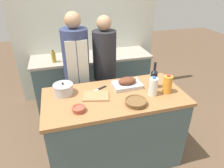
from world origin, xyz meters
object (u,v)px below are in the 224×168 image
at_px(milk_jug, 153,87).
at_px(condiment_bottle_tall, 101,53).
at_px(mixing_bowl, 79,109).
at_px(wine_glass_left, 154,72).
at_px(knife_chef, 97,90).
at_px(wine_bottle_green, 154,78).
at_px(cutting_board, 96,96).
at_px(stock_pot, 63,89).
at_px(condiment_bottle_short, 54,57).
at_px(person_cook_guest, 105,69).
at_px(juice_jug, 167,84).
at_px(wicker_basket, 136,102).
at_px(person_cook_aproned, 77,71).
at_px(roasting_pan, 127,83).

relative_size(milk_jug, condiment_bottle_tall, 1.22).
distance_m(mixing_bowl, wine_glass_left, 1.08).
distance_m(mixing_bowl, knife_chef, 0.42).
xyz_separation_m(mixing_bowl, wine_bottle_green, (0.88, 0.23, 0.09)).
xyz_separation_m(cutting_board, stock_pot, (-0.33, 0.16, 0.05)).
distance_m(wine_glass_left, condiment_bottle_short, 1.56).
distance_m(knife_chef, person_cook_guest, 0.61).
relative_size(stock_pot, juice_jug, 0.99).
height_order(wicker_basket, person_cook_aproned, person_cook_aproned).
xyz_separation_m(mixing_bowl, person_cook_guest, (0.48, 0.90, -0.04)).
xyz_separation_m(wicker_basket, wine_glass_left, (0.42, 0.47, 0.06)).
bearing_deg(person_cook_aproned, juice_jug, -41.88).
bearing_deg(knife_chef, condiment_bottle_short, 111.73).
xyz_separation_m(wicker_basket, milk_jug, (0.24, 0.12, 0.07)).
xyz_separation_m(condiment_bottle_tall, person_cook_aproned, (-0.45, -0.56, -0.02)).
bearing_deg(condiment_bottle_tall, milk_jug, -78.70).
bearing_deg(condiment_bottle_short, knife_chef, -68.27).
bearing_deg(wine_bottle_green, roasting_pan, 160.95).
relative_size(roasting_pan, condiment_bottle_tall, 1.90).
bearing_deg(condiment_bottle_short, wine_bottle_green, -48.38).
height_order(wicker_basket, condiment_bottle_tall, condiment_bottle_tall).
relative_size(cutting_board, condiment_bottle_short, 1.60).
bearing_deg(mixing_bowl, stock_pot, 107.62).
bearing_deg(milk_jug, cutting_board, 168.44).
xyz_separation_m(stock_pot, wine_bottle_green, (1.00, -0.13, 0.06)).
bearing_deg(juice_jug, roasting_pan, 147.87).
height_order(wine_bottle_green, knife_chef, wine_bottle_green).
distance_m(stock_pot, wine_glass_left, 1.10).
distance_m(condiment_bottle_short, person_cook_aproned, 0.65).
relative_size(roasting_pan, person_cook_guest, 0.20).
bearing_deg(wine_glass_left, wicker_basket, -131.73).
distance_m(roasting_pan, juice_jug, 0.45).
height_order(cutting_board, stock_pot, stock_pot).
bearing_deg(person_cook_aproned, wine_glass_left, -26.74).
relative_size(mixing_bowl, condiment_bottle_short, 0.68).
bearing_deg(milk_jug, wicker_basket, -153.04).
height_order(roasting_pan, milk_jug, milk_jug).
distance_m(wine_bottle_green, person_cook_aproned, 1.02).
distance_m(cutting_board, juice_jug, 0.78).
height_order(cutting_board, knife_chef, cutting_board).
bearing_deg(person_cook_aproned, mixing_bowl, -96.48).
bearing_deg(person_cook_aproned, wicker_basket, -62.94).
xyz_separation_m(mixing_bowl, milk_jug, (0.81, 0.09, 0.07)).
distance_m(stock_pot, mixing_bowl, 0.39).
xyz_separation_m(roasting_pan, person_cook_guest, (-0.13, 0.57, -0.06)).
xyz_separation_m(wicker_basket, condiment_bottle_tall, (-0.03, 1.47, 0.01)).
bearing_deg(wicker_basket, roasting_pan, 84.56).
distance_m(milk_jug, wine_bottle_green, 0.16).
bearing_deg(condiment_bottle_tall, stock_pot, -121.41).
bearing_deg(condiment_bottle_tall, mixing_bowl, -110.53).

